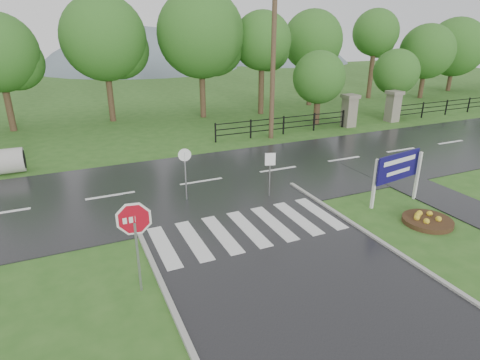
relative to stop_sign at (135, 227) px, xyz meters
name	(u,v)px	position (x,y,z in m)	size (l,w,h in m)	color
ground	(336,319)	(4.09, -3.11, -1.91)	(120.00, 120.00, 0.00)	#2F5E1F
main_road	(201,182)	(4.09, 6.89, -1.91)	(90.00, 8.00, 0.04)	black
walkway	(446,200)	(12.59, 0.89, -1.91)	(2.20, 11.00, 0.04)	#28282B
crosswalk	(248,228)	(4.09, 1.89, -1.85)	(6.50, 2.80, 0.02)	silver
pillar_west	(349,110)	(17.09, 12.89, -0.73)	(1.00, 1.00, 2.24)	gray
pillar_east	(393,106)	(21.09, 12.89, -0.73)	(1.00, 1.00, 2.24)	gray
fence_west	(284,123)	(11.84, 12.89, -1.18)	(9.58, 0.08, 1.20)	black
hills	(122,158)	(7.58, 61.89, -17.44)	(102.00, 48.00, 48.00)	slate
treeline	(154,119)	(5.09, 20.89, -1.91)	(83.20, 5.20, 10.00)	#265D1D
stop_sign	(135,227)	(0.00, 0.00, 0.00)	(1.21, 0.23, 2.74)	#939399
estate_billboard	(398,169)	(10.37, 1.53, -0.45)	(2.40, 0.46, 2.12)	silver
flower_bed	(428,220)	(10.21, -0.31, -1.78)	(1.75, 1.75, 0.35)	#332111
reg_sign_small	(270,166)	(6.12, 4.14, -0.53)	(0.41, 0.16, 1.92)	#939399
reg_sign_round	(185,168)	(2.89, 5.21, -0.51)	(0.51, 0.11, 2.21)	#939399
utility_pole_east	(273,64)	(10.66, 12.39, 2.62)	(1.58, 0.30, 8.90)	#473523
entrance_tree_left	(319,78)	(15.42, 14.39, 1.39)	(3.62, 3.62, 5.13)	#3D2B1C
entrance_tree_right	(396,72)	(22.45, 14.39, 1.45)	(3.41, 3.41, 5.09)	#3D2B1C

